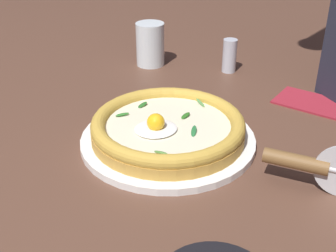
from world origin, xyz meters
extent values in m
cube|color=brown|center=(0.00, 0.00, -0.01)|extent=(2.40, 2.40, 0.03)
cylinder|color=white|center=(0.02, -0.04, 0.01)|extent=(0.29, 0.29, 0.01)
cylinder|color=gold|center=(0.02, -0.04, 0.02)|extent=(0.25, 0.25, 0.02)
torus|color=gold|center=(0.02, -0.04, 0.04)|extent=(0.25, 0.25, 0.02)
cylinder|color=#F0E5C3|center=(0.02, -0.04, 0.03)|extent=(0.21, 0.21, 0.00)
ellipsoid|color=white|center=(0.00, -0.05, 0.04)|extent=(0.07, 0.06, 0.01)
sphere|color=yellow|center=(0.00, -0.05, 0.05)|extent=(0.03, 0.03, 0.03)
ellipsoid|color=#255F21|center=(0.00, 0.04, 0.04)|extent=(0.02, 0.02, 0.01)
ellipsoid|color=#2D7127|center=(-0.04, 0.01, 0.04)|extent=(0.02, 0.01, 0.01)
ellipsoid|color=#58934C|center=(0.10, 0.02, 0.04)|extent=(0.01, 0.03, 0.01)
ellipsoid|color=#4F8538|center=(-0.01, -0.12, 0.04)|extent=(0.02, 0.02, 0.01)
ellipsoid|color=#226532|center=(0.06, -0.08, 0.04)|extent=(0.02, 0.03, 0.01)
ellipsoid|color=#27611C|center=(0.06, -0.02, 0.04)|extent=(0.02, 0.02, 0.01)
cylinder|color=brown|center=(0.16, -0.20, 0.04)|extent=(0.08, 0.08, 0.02)
cylinder|color=silver|center=(0.09, 0.32, 0.05)|extent=(0.07, 0.07, 0.10)
cylinder|color=#E1CD79|center=(0.09, 0.32, 0.02)|extent=(0.06, 0.06, 0.04)
cube|color=maroon|center=(0.34, 0.02, 0.00)|extent=(0.16, 0.17, 0.01)
cylinder|color=silver|center=(0.25, 0.23, 0.04)|extent=(0.03, 0.03, 0.08)
camera|label=1|loc=(-0.16, -0.65, 0.38)|focal=47.05mm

